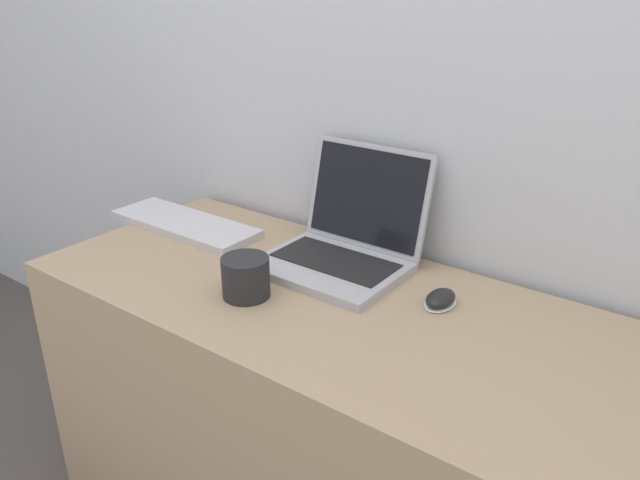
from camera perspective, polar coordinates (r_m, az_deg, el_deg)
wall_back at (r=1.42m, az=10.01°, el=19.61°), size 7.00×0.04×2.50m
desk at (r=1.50m, az=1.47°, el=-17.45°), size 1.40×0.58×0.71m
laptop at (r=1.44m, az=2.26°, el=-0.03°), size 0.32×0.31×0.26m
drink_cup at (r=1.31m, az=-6.81°, el=-3.31°), size 0.10×0.10×0.09m
computer_mouse at (r=1.30m, az=10.96°, el=-5.34°), size 0.06×0.09×0.03m
external_keyboard at (r=1.70m, az=-12.27°, el=1.46°), size 0.43×0.15×0.02m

